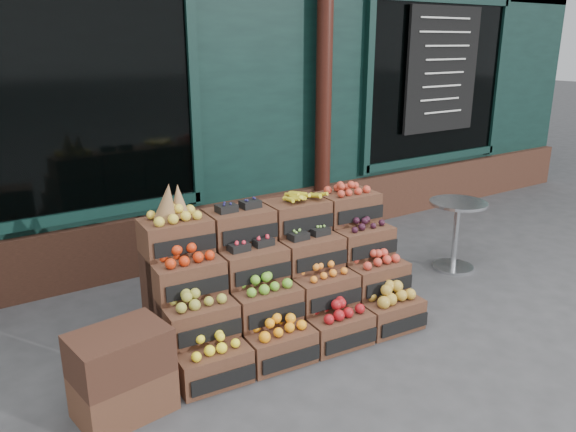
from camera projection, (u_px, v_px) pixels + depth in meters
ground at (356, 333)px, 4.57m from camera, size 60.00×60.00×0.00m
shop_facade at (125, 31)px, 7.89m from camera, size 12.00×6.24×4.80m
crate_display at (281, 284)px, 4.52m from camera, size 2.14×1.17×1.29m
spare_crates at (122, 373)px, 3.50m from camera, size 0.62×0.47×0.58m
bistro_table at (456, 227)px, 5.73m from camera, size 0.57×0.57×0.72m
shopkeeper at (60, 171)px, 5.77m from camera, size 0.73×0.49×1.97m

